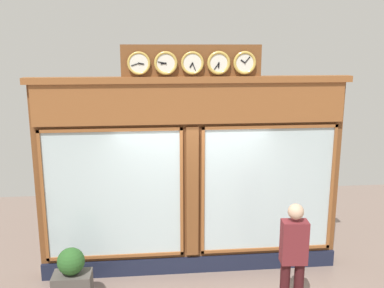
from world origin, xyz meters
The scene contains 3 objects.
shop_facade centered at (0.00, -0.12, 1.70)m, with size 5.10×0.42×3.81m.
pedestrian centered at (-1.29, 1.34, 0.93)m, with size 0.38×0.25×1.69m.
planter_shrub centered at (1.86, 0.82, 0.73)m, with size 0.40×0.40×0.40m, color #285623.
Camera 1 is at (0.67, 6.67, 3.78)m, focal length 40.13 mm.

